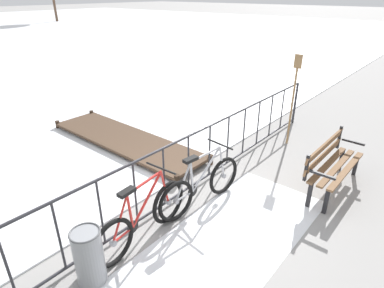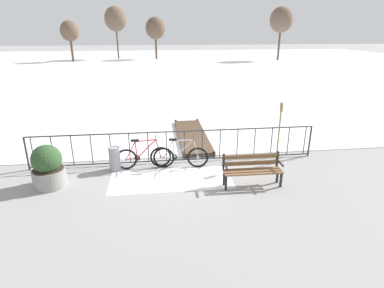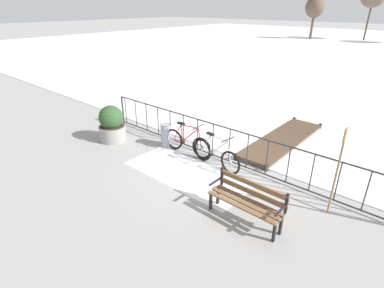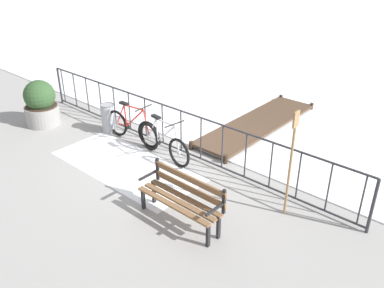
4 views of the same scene
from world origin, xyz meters
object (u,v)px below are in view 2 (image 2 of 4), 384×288
Objects in this scene: planter_with_shrub at (48,167)px; park_bench at (252,167)px; trash_bin at (115,159)px; oar_upright at (279,129)px; bicycle_second at (181,156)px; bicycle_near_railing at (143,157)px.

park_bench is at bearing -6.24° from planter_with_shrub.
trash_bin is 0.37× the size of oar_upright.
planter_with_shrub reaches higher than bicycle_second.
bicycle_second is 3.17m from oar_upright.
bicycle_second is 3.75m from planter_with_shrub.
trash_bin is at bearing -177.60° from bicycle_near_railing.
bicycle_second is 1.06× the size of park_bench.
planter_with_shrub is at bearing -173.85° from oar_upright.
planter_with_shrub is 0.60× the size of oar_upright.
trash_bin is at bearing 26.67° from planter_with_shrub.
oar_upright is at bearing 46.87° from park_bench.
bicycle_near_railing is at bearing 19.06° from planter_with_shrub.
oar_upright is (3.07, -0.05, 0.77)m from bicycle_second.
oar_upright is at bearing -1.98° from bicycle_near_railing.
trash_bin is (-0.86, -0.04, 0.00)m from bicycle_near_railing.
planter_with_shrub is 1.87m from trash_bin.
trash_bin is at bearing 178.17° from bicycle_second.
park_bench is 1.92m from oar_upright.
bicycle_near_railing reaches higher than park_bench.
park_bench reaches higher than trash_bin.
bicycle_second is (1.14, -0.10, 0.00)m from bicycle_near_railing.
planter_with_shrub is at bearing -160.94° from bicycle_near_railing.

